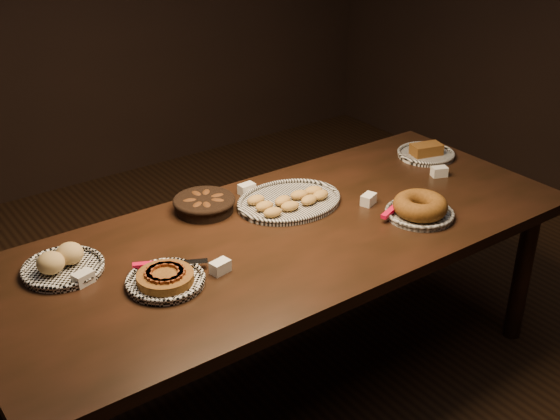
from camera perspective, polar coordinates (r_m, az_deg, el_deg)
ground at (r=3.19m, az=0.37°, el=-13.62°), size 5.00×5.00×0.00m
buffet_table at (r=2.79m, az=0.41°, el=-3.07°), size 2.40×1.00×0.75m
apple_tart_plate at (r=2.46m, az=-9.30°, el=-5.55°), size 0.32×0.28×0.05m
madeleine_platter at (r=2.95m, az=0.77°, el=0.74°), size 0.46×0.37×0.05m
bundt_cake_plate at (r=2.91m, az=11.29°, el=0.13°), size 0.31×0.29×0.09m
croissant_basket at (r=2.91m, az=-6.17°, el=0.56°), size 0.30×0.30×0.06m
bread_roll_plate at (r=2.61m, az=-17.30°, el=-4.23°), size 0.29×0.29×0.09m
loaf_plate at (r=3.50m, az=11.78°, el=4.57°), size 0.28×0.28×0.06m
tent_cards at (r=2.82m, az=0.28°, el=-0.50°), size 1.75×0.53×0.04m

